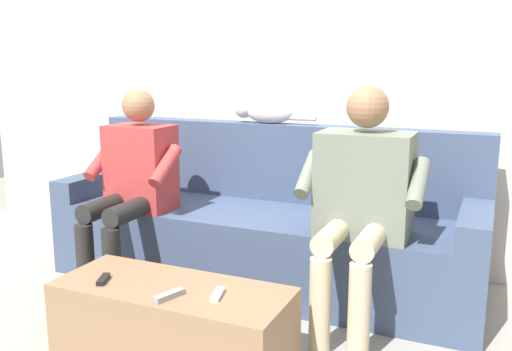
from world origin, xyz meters
TOP-DOWN VIEW (x-y plane):
  - ground_plane at (0.00, 0.60)m, footprint 8.00×8.00m
  - back_wall at (0.00, -0.66)m, footprint 5.41×0.06m
  - couch at (0.00, -0.13)m, footprint 2.53×0.76m
  - coffee_table at (0.00, 0.91)m, footprint 1.05×0.43m
  - person_left_seated at (-0.66, 0.22)m, footprint 0.61×0.61m
  - person_right_seated at (0.66, 0.25)m, footprint 0.53×0.60m
  - cat_on_backrest at (0.11, -0.38)m, footprint 0.54×0.12m
  - remote_white at (-0.23, 0.92)m, footprint 0.06×0.13m
  - remote_black at (0.31, 0.99)m, footprint 0.07×0.11m
  - remote_gray at (-0.06, 1.02)m, footprint 0.08×0.15m

SIDE VIEW (x-z plane):
  - ground_plane at x=0.00m, z-range 0.00..0.00m
  - coffee_table at x=0.00m, z-range 0.00..0.35m
  - couch at x=0.00m, z-range -0.15..0.78m
  - remote_white at x=-0.23m, z-range 0.35..0.37m
  - remote_black at x=0.31m, z-range 0.35..0.37m
  - remote_gray at x=-0.06m, z-range 0.35..0.38m
  - person_right_seated at x=0.66m, z-range 0.08..1.24m
  - person_left_seated at x=-0.66m, z-range 0.09..1.29m
  - cat_on_backrest at x=0.11m, z-range 0.93..1.08m
  - back_wall at x=0.00m, z-range 0.00..2.65m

